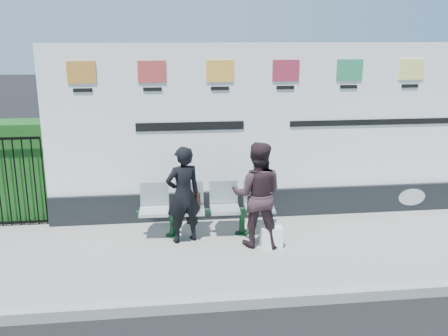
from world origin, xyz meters
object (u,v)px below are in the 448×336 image
Objects in this scene: woman_left at (183,195)px; woman_right at (257,195)px; billboard at (282,143)px; bench at (207,222)px.

woman_left is 1.13m from woman_right.
billboard is 1.94m from bench.
bench is at bearing -149.70° from billboard.
billboard reaches higher than woman_right.
woman_right is at bearing -30.99° from bench.
bench is at bearing -20.74° from woman_right.
billboard reaches higher than bench.
billboard is 3.75× the size of bench.
woman_left is (-0.38, -0.19, 0.53)m from bench.
woman_left reaches higher than bench.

